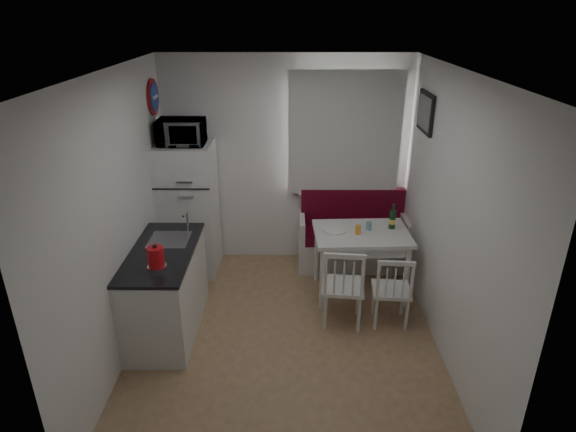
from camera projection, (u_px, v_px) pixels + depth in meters
name	position (u px, v px, depth m)	size (l,w,h in m)	color
floor	(285.00, 336.00, 4.88)	(3.00, 3.50, 0.02)	#92704E
ceiling	(284.00, 71.00, 3.84)	(3.00, 3.50, 0.02)	white
wall_back	(286.00, 162.00, 5.96)	(3.00, 0.02, 2.60)	white
wall_front	(281.00, 343.00, 2.75)	(3.00, 0.02, 2.60)	white
wall_left	(120.00, 219.00, 4.37)	(0.02, 3.50, 2.60)	white
wall_right	(450.00, 220.00, 4.35)	(0.02, 3.50, 2.60)	white
window	(344.00, 137.00, 5.80)	(1.22, 0.06, 1.47)	silver
curtain	(345.00, 135.00, 5.72)	(1.35, 0.02, 1.50)	silver
kitchen_counter	(166.00, 290.00, 4.84)	(0.62, 1.32, 1.16)	silver
wall_sign	(154.00, 97.00, 5.36)	(0.40, 0.40, 0.03)	navy
picture_frame	(425.00, 112.00, 5.06)	(0.04, 0.52, 0.42)	black
bench	(352.00, 241.00, 6.13)	(1.37, 0.53, 0.98)	silver
dining_table	(361.00, 239.00, 5.36)	(1.07, 0.78, 0.78)	silver
chair_left	(344.00, 280.00, 4.81)	(0.46, 0.44, 0.48)	silver
chair_right	(394.00, 285.00, 4.83)	(0.41, 0.39, 0.44)	silver
fridge	(189.00, 209.00, 5.84)	(0.65, 0.65, 1.63)	white
microwave	(181.00, 132.00, 5.41)	(0.52, 0.36, 0.29)	white
kettle	(156.00, 257.00, 4.29)	(0.18, 0.18, 0.23)	red
wine_bottle	(393.00, 216.00, 5.36)	(0.07, 0.07, 0.29)	#133B1E
drinking_glass_orange	(358.00, 230.00, 5.26)	(0.06, 0.06, 0.10)	orange
drinking_glass_blue	(369.00, 226.00, 5.35)	(0.06, 0.06, 0.10)	#72A9C3
plate	(335.00, 230.00, 5.34)	(0.24, 0.24, 0.02)	white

